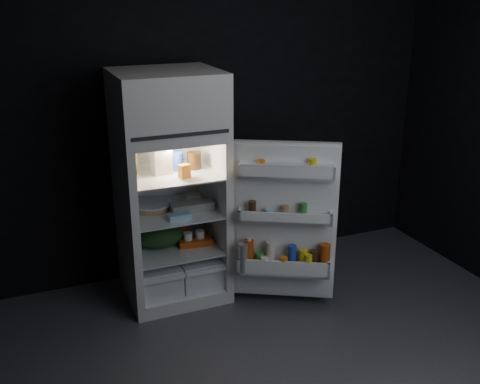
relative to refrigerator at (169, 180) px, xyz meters
name	(u,v)px	position (x,y,z in m)	size (l,w,h in m)	color
floor	(302,372)	(0.47, -1.32, -0.96)	(4.00, 3.40, 0.00)	#48484D
wall_back	(209,114)	(0.47, 0.38, 0.39)	(4.00, 0.00, 2.70)	black
refrigerator	(169,180)	(0.00, 0.00, 0.00)	(0.76, 0.71, 1.78)	white
fridge_door	(285,226)	(0.71, -0.56, -0.28)	(0.72, 0.51, 1.22)	white
milk_jug	(161,158)	(-0.07, -0.04, 0.19)	(0.13, 0.13, 0.24)	white
mayo_jar	(177,161)	(0.07, 0.00, 0.14)	(0.10, 0.10, 0.14)	#1E3DA4
jam_jar	(194,160)	(0.20, -0.02, 0.14)	(0.11, 0.11, 0.13)	#321E0D
amber_bottle	(131,160)	(-0.27, 0.02, 0.18)	(0.09, 0.09, 0.22)	#B78A1D
small_carton	(184,171)	(0.06, -0.21, 0.12)	(0.08, 0.06, 0.10)	orange
egg_carton	(192,207)	(0.13, -0.13, -0.19)	(0.32, 0.12, 0.07)	gray
pie	(152,206)	(-0.14, 0.04, -0.21)	(0.31, 0.31, 0.04)	#A27B55
flat_package	(179,216)	(0.00, -0.24, -0.21)	(0.17, 0.08, 0.04)	#82BBC9
wrapped_pkg	(193,197)	(0.21, 0.09, -0.20)	(0.12, 0.10, 0.05)	beige
produce_bag	(160,234)	(-0.10, -0.01, -0.43)	(0.37, 0.31, 0.20)	#193815
yogurt_tray	(195,241)	(0.16, -0.09, -0.50)	(0.26, 0.14, 0.05)	#B2410F
small_can_red	(183,230)	(0.13, 0.10, -0.48)	(0.07, 0.07, 0.09)	#B2410F
small_can_silver	(201,227)	(0.28, 0.10, -0.48)	(0.06, 0.06, 0.09)	silver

